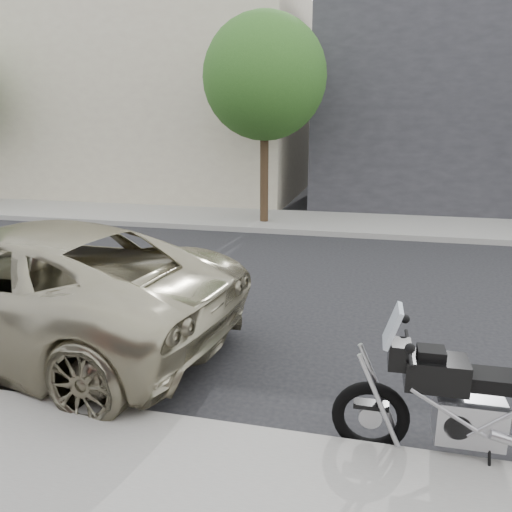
# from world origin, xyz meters

# --- Properties ---
(ground) EXTENTS (120.00, 120.00, 0.00)m
(ground) POSITION_xyz_m (0.00, 0.00, 0.00)
(ground) COLOR black
(ground) RESTS_ON ground
(far_sidewalk) EXTENTS (44.00, 3.00, 0.15)m
(far_sidewalk) POSITION_xyz_m (0.00, -6.50, 0.07)
(far_sidewalk) COLOR gray
(far_sidewalk) RESTS_ON ground
(far_building_cream) EXTENTS (14.00, 11.00, 8.00)m
(far_building_cream) POSITION_xyz_m (9.00, -13.50, 4.00)
(far_building_cream) COLOR #ACA08A
(far_building_cream) RESTS_ON ground
(street_tree_mid) EXTENTS (3.40, 3.40, 5.70)m
(street_tree_mid) POSITION_xyz_m (2.00, -6.00, 4.14)
(street_tree_mid) COLOR #372819
(street_tree_mid) RESTS_ON far_sidewalk
(motorcycle) EXTENTS (2.29, 0.76, 1.45)m
(motorcycle) POSITION_xyz_m (-2.15, 3.87, 0.63)
(motorcycle) COLOR black
(motorcycle) RESTS_ON ground
(minivan) EXTENTS (6.35, 3.54, 1.68)m
(minivan) POSITION_xyz_m (3.50, 2.60, 0.84)
(minivan) COLOR #9F987B
(minivan) RESTS_ON ground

